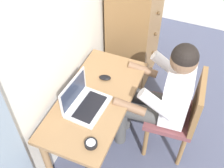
# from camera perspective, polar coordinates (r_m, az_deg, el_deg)

# --- Properties ---
(wall_back) EXTENTS (4.80, 0.05, 2.50)m
(wall_back) POSITION_cam_1_polar(r_m,az_deg,el_deg) (2.16, -9.51, 13.80)
(wall_back) COLOR silver
(wall_back) RESTS_ON ground_plane
(desk) EXTENTS (1.09, 0.53, 0.73)m
(desk) POSITION_cam_1_polar(r_m,az_deg,el_deg) (2.30, -3.26, -4.87)
(desk) COLOR #9E754C
(desk) RESTS_ON ground_plane
(dresser) EXTENTS (0.58, 0.48, 1.26)m
(dresser) POSITION_cam_1_polar(r_m,az_deg,el_deg) (3.07, 4.61, 11.10)
(dresser) COLOR olive
(dresser) RESTS_ON ground_plane
(chair) EXTENTS (0.45, 0.43, 0.90)m
(chair) POSITION_cam_1_polar(r_m,az_deg,el_deg) (2.45, 13.63, -5.85)
(chair) COLOR brown
(chair) RESTS_ON ground_plane
(person_seated) EXTENTS (0.55, 0.60, 1.22)m
(person_seated) POSITION_cam_1_polar(r_m,az_deg,el_deg) (2.31, 9.94, -2.04)
(person_seated) COLOR #4C4C4C
(person_seated) RESTS_ON ground_plane
(laptop) EXTENTS (0.36, 0.27, 0.24)m
(laptop) POSITION_cam_1_polar(r_m,az_deg,el_deg) (2.12, -5.84, -3.58)
(laptop) COLOR silver
(laptop) RESTS_ON desk
(computer_mouse) EXTENTS (0.08, 0.11, 0.03)m
(computer_mouse) POSITION_cam_1_polar(r_m,az_deg,el_deg) (2.33, -1.44, 1.31)
(computer_mouse) COLOR black
(computer_mouse) RESTS_ON desk
(desk_clock) EXTENTS (0.09, 0.09, 0.03)m
(desk_clock) POSITION_cam_1_polar(r_m,az_deg,el_deg) (1.94, -4.31, -12.05)
(desk_clock) COLOR black
(desk_clock) RESTS_ON desk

